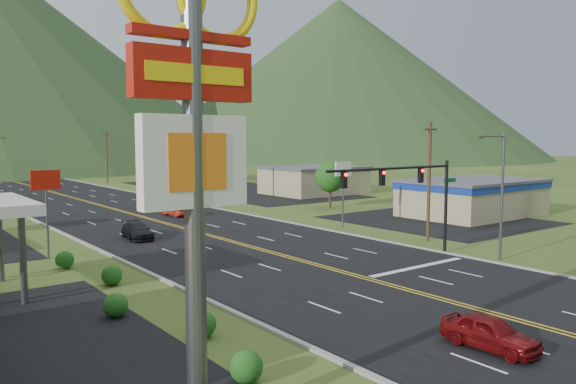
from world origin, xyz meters
TOP-DOWN VIEW (x-y plane):
  - ground at (0.00, 0.00)m, footprint 500.00×500.00m
  - road at (0.00, 0.00)m, footprint 20.00×460.00m
  - pylon_sign at (-17.00, 2.00)m, footprint 4.32×0.60m
  - traffic_signal at (6.48, 14.00)m, footprint 13.10×0.43m
  - streetlight_east at (11.18, 10.00)m, footprint 3.28×0.25m
  - building_east_near at (30.00, 25.00)m, footprint 15.40×10.40m
  - building_east_mid at (32.00, 55.00)m, footprint 14.40×11.40m
  - building_east_far at (28.00, 90.00)m, footprint 16.40×12.40m
  - pole_sign_west_a at (-14.00, 30.00)m, footprint 2.00×0.18m
  - pole_sign_east_a at (13.00, 28.00)m, footprint 2.00×0.18m
  - pole_sign_east_b at (13.00, 60.00)m, footprint 2.00×0.18m
  - tree_east_a at (22.00, 40.00)m, footprint 3.84×3.84m
  - tree_east_b at (26.00, 78.00)m, footprint 3.84×3.84m
  - utility_pole_a at (13.50, 18.00)m, footprint 1.60×0.28m
  - utility_pole_b at (13.50, 55.00)m, footprint 1.60×0.28m
  - utility_pole_c at (13.50, 95.00)m, footprint 1.60×0.28m
  - utility_pole_d at (13.50, 135.00)m, footprint 1.60×0.28m
  - mountain_ne at (147.84, 176.19)m, footprint 180.00×180.00m
  - car_red_near at (-4.33, 0.58)m, footprint 1.82×4.14m
  - car_dark_mid at (-5.77, 33.70)m, footprint 2.51×4.93m
  - car_red_far at (3.33, 44.87)m, footprint 1.79×4.56m

SIDE VIEW (x-z plane):
  - ground at x=0.00m, z-range 0.00..0.00m
  - road at x=0.00m, z-range -0.02..0.02m
  - car_dark_mid at x=-5.77m, z-range 0.00..1.37m
  - car_red_near at x=-4.33m, z-range 0.00..1.39m
  - car_red_far at x=3.33m, z-range 0.00..1.48m
  - building_east_mid at x=32.00m, z-range 0.01..4.31m
  - building_east_far at x=28.00m, z-range 0.01..4.51m
  - building_east_near at x=30.00m, z-range 0.22..4.32m
  - tree_east_a at x=22.00m, z-range 0.98..6.80m
  - tree_east_b at x=26.00m, z-range 0.98..6.80m
  - pole_sign_west_a at x=-14.00m, z-range 1.85..8.25m
  - pole_sign_east_a at x=13.00m, z-range 1.85..8.25m
  - pole_sign_east_b at x=13.00m, z-range 1.85..8.25m
  - utility_pole_a at x=13.50m, z-range 0.13..10.13m
  - utility_pole_b at x=13.50m, z-range 0.13..10.13m
  - utility_pole_c at x=13.50m, z-range 0.13..10.13m
  - utility_pole_d at x=13.50m, z-range 0.13..10.13m
  - streetlight_east at x=11.18m, z-range 0.68..9.68m
  - traffic_signal at x=6.48m, z-range 1.83..8.83m
  - pylon_sign at x=-17.00m, z-range 2.30..16.30m
  - mountain_ne at x=147.84m, z-range 0.00..70.00m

